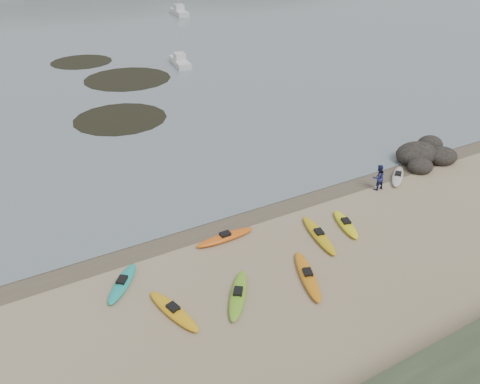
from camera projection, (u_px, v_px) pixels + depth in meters
ground at (240, 214)px, 27.57m from camera, size 600.00×600.00×0.00m
wet_sand at (243, 216)px, 27.34m from camera, size 60.00×60.00×0.00m
kayaks at (276, 250)px, 24.22m from camera, size 21.99×8.44×0.34m
person_east at (378, 177)px, 29.76m from camera, size 0.88×0.71×1.72m
rock_cluster at (424, 157)px, 33.84m from camera, size 5.09×3.71×1.62m
kelp_mats at (112, 84)px, 50.21m from camera, size 13.19×29.52×0.04m
moored_boats at (41, 14)px, 86.40m from camera, size 103.94×95.27×1.20m
far_hills at (96, 9)px, 198.95m from camera, size 550.00×135.00×80.00m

